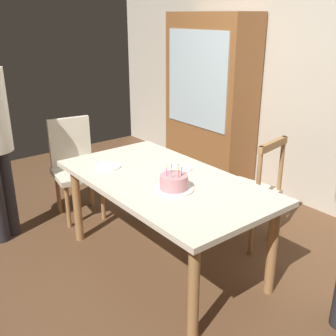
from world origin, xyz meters
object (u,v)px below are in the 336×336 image
(chair_upholstered, at_px, (75,162))
(china_cabinet, at_px, (210,99))
(plate_far_side, at_px, (178,168))
(dining_table, at_px, (164,189))
(plate_near_celebrant, at_px, (107,167))
(chair_spindle_back, at_px, (250,192))
(birthday_cake, at_px, (174,183))

(chair_upholstered, distance_m, china_cabinet, 1.74)
(china_cabinet, bearing_deg, plate_far_side, -52.13)
(dining_table, height_order, plate_near_celebrant, plate_near_celebrant)
(chair_upholstered, bearing_deg, chair_spindle_back, 33.01)
(chair_spindle_back, bearing_deg, plate_near_celebrant, -122.80)
(chair_upholstered, height_order, china_cabinet, china_cabinet)
(dining_table, distance_m, china_cabinet, 1.95)
(plate_far_side, xyz_separation_m, chair_upholstered, (-1.16, -0.34, -0.21))
(plate_near_celebrant, bearing_deg, birthday_cake, 11.73)
(plate_near_celebrant, xyz_separation_m, plate_far_side, (0.38, 0.42, 0.00))
(plate_far_side, distance_m, chair_spindle_back, 0.70)
(dining_table, distance_m, chair_upholstered, 1.25)
(plate_near_celebrant, height_order, chair_upholstered, chair_upholstered)
(plate_near_celebrant, relative_size, chair_spindle_back, 0.23)
(chair_spindle_back, bearing_deg, plate_far_side, -114.13)
(birthday_cake, distance_m, plate_near_celebrant, 0.69)
(dining_table, relative_size, china_cabinet, 0.90)
(dining_table, relative_size, birthday_cake, 6.09)
(birthday_cake, distance_m, chair_upholstered, 1.47)
(china_cabinet, bearing_deg, chair_upholstered, -93.63)
(plate_near_celebrant, distance_m, china_cabinet, 1.90)
(dining_table, xyz_separation_m, plate_far_side, (-0.09, 0.21, 0.09))
(plate_near_celebrant, bearing_deg, china_cabinet, 110.62)
(dining_table, bearing_deg, plate_near_celebrant, -155.97)
(plate_far_side, xyz_separation_m, china_cabinet, (-1.05, 1.35, 0.21))
(plate_far_side, relative_size, chair_spindle_back, 0.23)
(dining_table, distance_m, chair_spindle_back, 0.83)
(china_cabinet, bearing_deg, chair_spindle_back, -30.40)
(plate_far_side, height_order, chair_spindle_back, chair_spindle_back)
(dining_table, height_order, china_cabinet, china_cabinet)
(chair_spindle_back, xyz_separation_m, chair_upholstered, (-1.42, -0.92, 0.07))
(dining_table, height_order, birthday_cake, birthday_cake)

